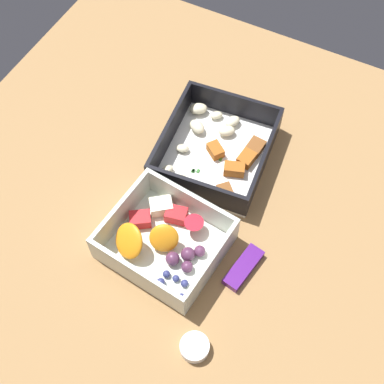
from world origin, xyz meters
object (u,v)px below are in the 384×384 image
(pasta_container, at_px, (217,149))
(fruit_bowl, at_px, (164,239))
(candy_bar, at_px, (243,267))
(paper_cup_liner, at_px, (195,347))

(pasta_container, bearing_deg, fruit_bowl, -4.85)
(candy_bar, bearing_deg, pasta_container, -143.34)
(pasta_container, height_order, candy_bar, pasta_container)
(candy_bar, height_order, paper_cup_liner, paper_cup_liner)
(paper_cup_liner, bearing_deg, pasta_container, -159.48)
(candy_bar, distance_m, paper_cup_liner, 0.13)
(candy_bar, bearing_deg, fruit_bowl, -81.32)
(fruit_bowl, relative_size, paper_cup_liner, 4.43)
(fruit_bowl, xyz_separation_m, paper_cup_liner, (0.11, 0.10, -0.01))
(pasta_container, relative_size, candy_bar, 2.78)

